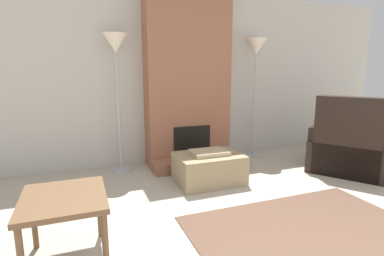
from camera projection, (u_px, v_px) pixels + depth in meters
name	position (u px, v px, depth m)	size (l,w,h in m)	color
wall_back	(183.00, 78.00, 4.68)	(7.74, 0.06, 2.60)	#BCB7AD
fireplace	(188.00, 83.00, 4.48)	(1.27, 0.70, 2.60)	#935B42
ottoman	(209.00, 168.00, 3.83)	(0.83, 0.59, 0.42)	#998460
armchair	(349.00, 150.00, 4.20)	(1.29, 1.31, 1.09)	black
side_table	(64.00, 205.00, 2.18)	(0.59, 0.67, 0.53)	brown
floor_lamp_left	(116.00, 53.00, 4.01)	(0.34, 0.34, 1.90)	#ADADB2
floor_lamp_right	(256.00, 55.00, 4.77)	(0.34, 0.34, 1.92)	#ADADB2
area_rug	(307.00, 231.00, 2.69)	(2.07, 1.32, 0.01)	brown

